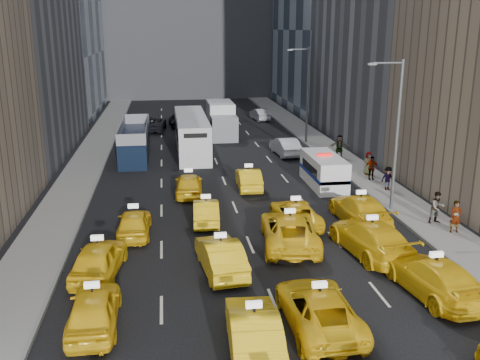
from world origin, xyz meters
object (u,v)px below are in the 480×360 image
Objects in this scene: double_decker at (135,140)px; box_truck at (221,120)px; city_bus at (191,134)px; pedestrian_0 at (456,217)px; nypd_van at (324,171)px.

box_truck is (8.32, 8.18, 0.23)m from double_decker.
city_bus is (4.91, 1.42, 0.17)m from double_decker.
double_decker reaches higher than pedestrian_0.
city_bus is 7.26× the size of pedestrian_0.
double_decker is at bearing 136.78° from pedestrian_0.
box_truck is at bearing 47.28° from double_decker.
city_bus is at bearing 124.56° from nypd_van.
pedestrian_0 is at bearing -46.60° from double_decker.
nypd_van is at bearing -62.05° from city_bus.
box_truck is at bearing 104.60° from nypd_van.
box_truck is 30.38m from pedestrian_0.
box_truck reaches higher than pedestrian_0.
box_truck is 4.31× the size of pedestrian_0.
nypd_van is 0.54× the size of double_decker.
double_decker is 27.27m from pedestrian_0.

